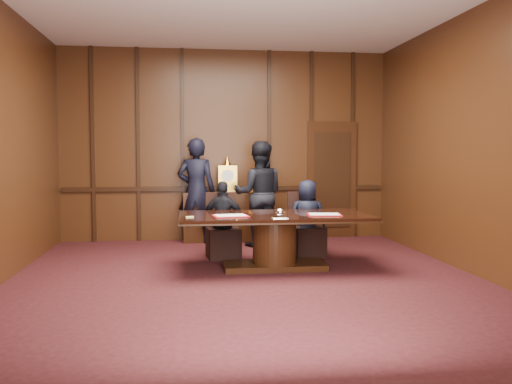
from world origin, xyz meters
The scene contains 13 objects.
room centered at (0.07, 0.14, 1.72)m, with size 7.00×7.04×3.50m.
sideboard centered at (0.00, 3.26, 0.49)m, with size 1.60×0.45×1.54m.
conference_table centered at (0.46, 0.77, 0.51)m, with size 2.62×1.32×0.76m.
folder_left centered at (-0.17, 0.59, 0.77)m, with size 0.50×0.39×0.02m.
folder_right centered at (1.11, 0.57, 0.77)m, with size 0.50×0.39×0.02m.
inkstand centered at (0.46, 0.32, 0.81)m, with size 0.20×0.14×0.12m.
notepad centered at (-0.70, 0.52, 0.77)m, with size 0.10×0.07×0.01m, color #D8DB6B.
chair_left centered at (-0.19, 1.65, 0.29)m, with size 0.53×0.53×0.99m.
chair_right centered at (1.10, 1.65, 0.29)m, with size 0.56×0.56×0.99m.
signatory_left centered at (-0.19, 1.57, 0.59)m, with size 0.69×0.29×1.18m, color black.
signatory_right centered at (1.11, 1.57, 0.60)m, with size 0.58×0.38×1.20m, color black.
witness_left centered at (-0.57, 3.10, 0.94)m, with size 0.68×0.45×1.87m, color black.
witness_right centered at (0.50, 2.64, 0.90)m, with size 0.88×0.68×1.80m, color black.
Camera 1 is at (-0.75, -6.55, 1.59)m, focal length 38.00 mm.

